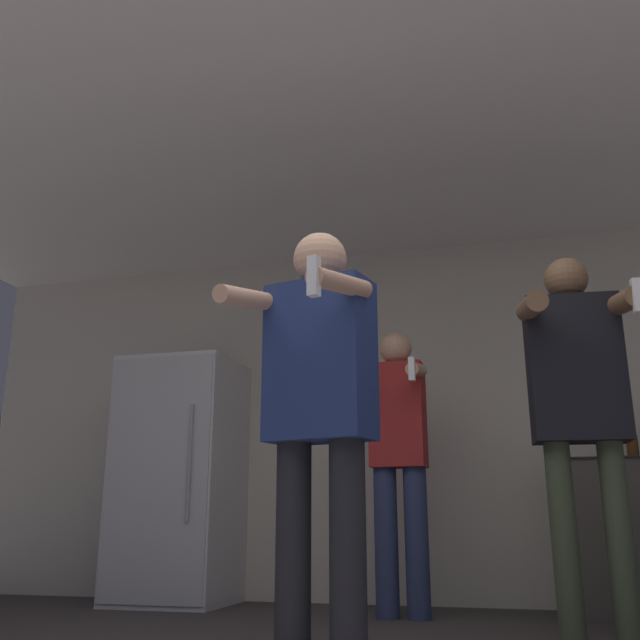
{
  "coord_description": "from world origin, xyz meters",
  "views": [
    {
      "loc": [
        0.64,
        -1.84,
        0.53
      ],
      "look_at": [
        -0.05,
        0.76,
        1.3
      ],
      "focal_mm": 40.0,
      "sensor_mm": 36.0,
      "label": 1
    }
  ],
  "objects_px": {
    "bottle_tall_gin": "(632,445)",
    "person_spectator_back": "(399,452)",
    "person_man_side": "(578,396)",
    "refrigerator": "(179,479)",
    "person_woman_foreground": "(319,404)"
  },
  "relations": [
    {
      "from": "bottle_tall_gin",
      "to": "person_spectator_back",
      "type": "distance_m",
      "value": 1.47
    },
    {
      "from": "refrigerator",
      "to": "person_man_side",
      "type": "bearing_deg",
      "value": -28.98
    },
    {
      "from": "person_man_side",
      "to": "person_spectator_back",
      "type": "distance_m",
      "value": 1.47
    },
    {
      "from": "bottle_tall_gin",
      "to": "person_spectator_back",
      "type": "height_order",
      "value": "person_spectator_back"
    },
    {
      "from": "person_spectator_back",
      "to": "person_man_side",
      "type": "bearing_deg",
      "value": -48.28
    },
    {
      "from": "refrigerator",
      "to": "person_woman_foreground",
      "type": "distance_m",
      "value": 2.68
    },
    {
      "from": "refrigerator",
      "to": "person_man_side",
      "type": "height_order",
      "value": "person_man_side"
    },
    {
      "from": "person_woman_foreground",
      "to": "refrigerator",
      "type": "bearing_deg",
      "value": 126.68
    },
    {
      "from": "bottle_tall_gin",
      "to": "person_spectator_back",
      "type": "bearing_deg",
      "value": -162.47
    },
    {
      "from": "refrigerator",
      "to": "person_woman_foreground",
      "type": "relative_size",
      "value": 1.01
    },
    {
      "from": "person_man_side",
      "to": "refrigerator",
      "type": "bearing_deg",
      "value": 151.02
    },
    {
      "from": "bottle_tall_gin",
      "to": "person_man_side",
      "type": "bearing_deg",
      "value": -105.63
    },
    {
      "from": "person_man_side",
      "to": "person_spectator_back",
      "type": "bearing_deg",
      "value": 131.72
    },
    {
      "from": "refrigerator",
      "to": "bottle_tall_gin",
      "type": "height_order",
      "value": "refrigerator"
    },
    {
      "from": "person_man_side",
      "to": "person_woman_foreground",
      "type": "bearing_deg",
      "value": -144.62
    }
  ]
}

